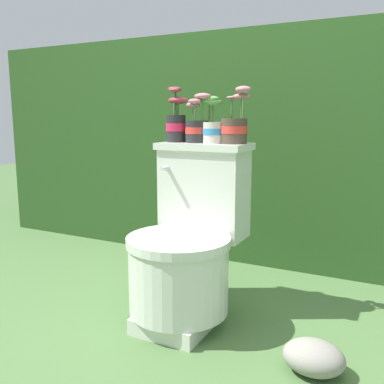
{
  "coord_description": "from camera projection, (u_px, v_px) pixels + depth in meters",
  "views": [
    {
      "loc": [
        0.77,
        -1.54,
        0.88
      ],
      "look_at": [
        -0.05,
        0.07,
        0.56
      ],
      "focal_mm": 40.0,
      "sensor_mm": 36.0,
      "label": 1
    }
  ],
  "objects": [
    {
      "name": "potted_plant_left",
      "position": [
        176.0,
        121.0,
        1.98
      ],
      "size": [
        0.1,
        0.09,
        0.25
      ],
      "color": "#262628",
      "rests_on": "toilet"
    },
    {
      "name": "toilet",
      "position": [
        188.0,
        246.0,
        1.85
      ],
      "size": [
        0.43,
        0.58,
        0.76
      ],
      "color": "silver",
      "rests_on": "ground"
    },
    {
      "name": "garden_stone",
      "position": [
        314.0,
        357.0,
        1.47
      ],
      "size": [
        0.21,
        0.17,
        0.12
      ],
      "color": "gray",
      "rests_on": "ground"
    },
    {
      "name": "potted_plant_midright",
      "position": [
        235.0,
        126.0,
        1.85
      ],
      "size": [
        0.13,
        0.12,
        0.24
      ],
      "color": "#47382D",
      "rests_on": "toilet"
    },
    {
      "name": "ground_plane",
      "position": [
        195.0,
        322.0,
        1.85
      ],
      "size": [
        12.0,
        12.0,
        0.0
      ],
      "primitive_type": "plane",
      "color": "#4C703D"
    },
    {
      "name": "hedge_backdrop",
      "position": [
        277.0,
        147.0,
        2.77
      ],
      "size": [
        3.99,
        0.74,
        1.37
      ],
      "color": "#284C1E",
      "rests_on": "ground"
    },
    {
      "name": "potted_plant_midleft",
      "position": [
        197.0,
        126.0,
        1.93
      ],
      "size": [
        0.12,
        0.11,
        0.22
      ],
      "color": "#262628",
      "rests_on": "toilet"
    },
    {
      "name": "potted_plant_middle",
      "position": [
        214.0,
        125.0,
        1.89
      ],
      "size": [
        0.13,
        0.1,
        0.21
      ],
      "color": "beige",
      "rests_on": "toilet"
    }
  ]
}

